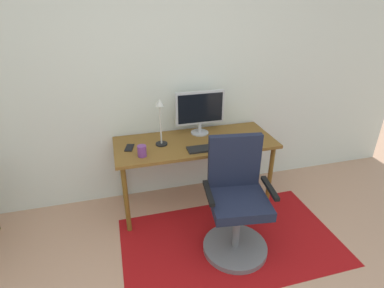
# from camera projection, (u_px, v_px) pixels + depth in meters

# --- Properties ---
(wall_back) EXTENTS (6.00, 0.10, 2.60)m
(wall_back) POSITION_uv_depth(u_px,v_px,m) (147.00, 75.00, 2.90)
(wall_back) COLOR silver
(wall_back) RESTS_ON ground
(area_rug) EXTENTS (1.91, 1.10, 0.01)m
(area_rug) POSITION_uv_depth(u_px,v_px,m) (230.00, 241.00, 2.71)
(area_rug) COLOR #9E0F12
(area_rug) RESTS_ON ground
(desk) EXTENTS (1.54, 0.62, 0.72)m
(desk) POSITION_uv_depth(u_px,v_px,m) (195.00, 148.00, 2.94)
(desk) COLOR brown
(desk) RESTS_ON ground
(monitor) EXTENTS (0.49, 0.18, 0.44)m
(monitor) POSITION_uv_depth(u_px,v_px,m) (200.00, 110.00, 2.97)
(monitor) COLOR #B2B2B7
(monitor) RESTS_ON desk
(keyboard) EXTENTS (0.43, 0.13, 0.02)m
(keyboard) POSITION_uv_depth(u_px,v_px,m) (210.00, 148.00, 2.76)
(keyboard) COLOR black
(keyboard) RESTS_ON desk
(computer_mouse) EXTENTS (0.06, 0.10, 0.03)m
(computer_mouse) POSITION_uv_depth(u_px,v_px,m) (242.00, 144.00, 2.81)
(computer_mouse) COLOR black
(computer_mouse) RESTS_ON desk
(coffee_cup) EXTENTS (0.08, 0.08, 0.10)m
(coffee_cup) POSITION_uv_depth(u_px,v_px,m) (142.00, 151.00, 2.62)
(coffee_cup) COLOR #6D357B
(coffee_cup) RESTS_ON desk
(cell_phone) EXTENTS (0.10, 0.15, 0.01)m
(cell_phone) POSITION_uv_depth(u_px,v_px,m) (129.00, 148.00, 2.77)
(cell_phone) COLOR black
(cell_phone) RESTS_ON desk
(desk_lamp) EXTENTS (0.11, 0.11, 0.44)m
(desk_lamp) POSITION_uv_depth(u_px,v_px,m) (160.00, 117.00, 2.72)
(desk_lamp) COLOR black
(desk_lamp) RESTS_ON desk
(office_chair) EXTENTS (0.57, 0.55, 1.00)m
(office_chair) POSITION_uv_depth(u_px,v_px,m) (236.00, 208.00, 2.49)
(office_chair) COLOR slate
(office_chair) RESTS_ON ground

